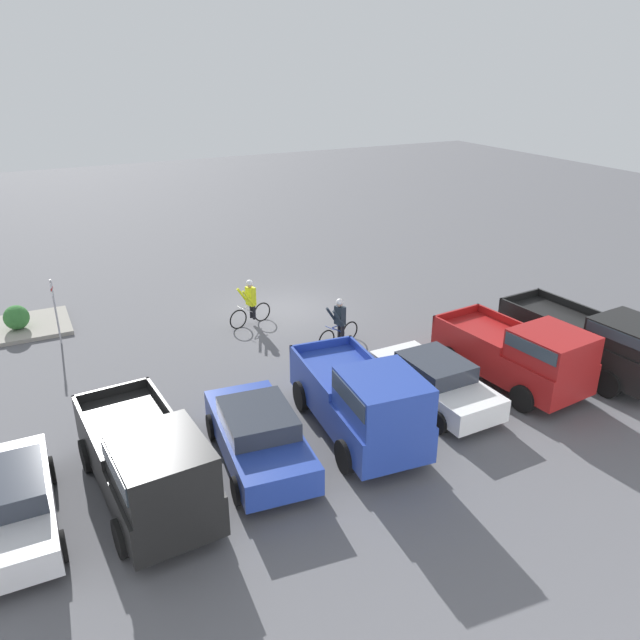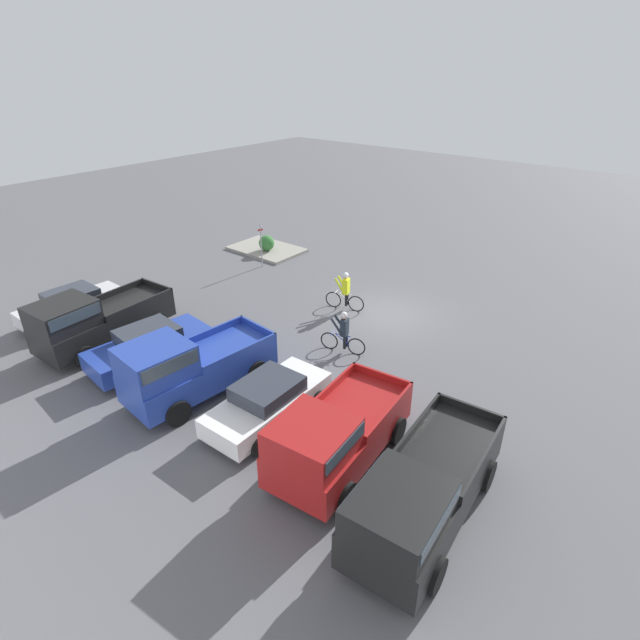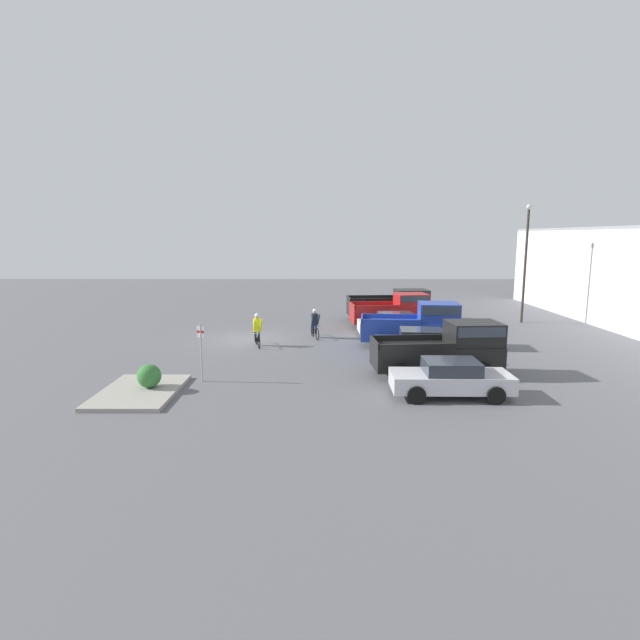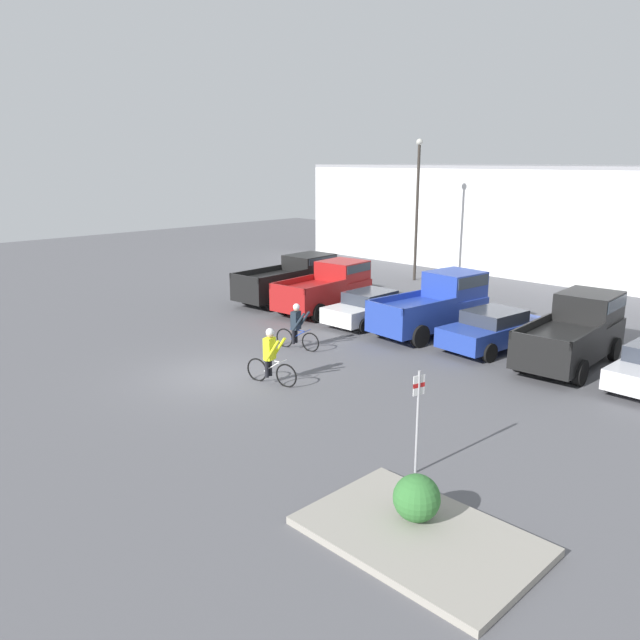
% 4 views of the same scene
% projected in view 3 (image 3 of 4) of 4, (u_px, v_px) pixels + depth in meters
% --- Properties ---
extents(ground_plane, '(80.00, 80.00, 0.00)m').
position_uv_depth(ground_plane, '(248.00, 339.00, 28.40)').
color(ground_plane, '#56565B').
extents(pickup_truck_0, '(2.48, 5.67, 2.12)m').
position_uv_depth(pickup_truck_0, '(393.00, 304.00, 34.67)').
color(pickup_truck_0, black).
rests_on(pickup_truck_0, ground_plane).
extents(pickup_truck_1, '(2.62, 4.98, 2.17)m').
position_uv_depth(pickup_truck_1, '(395.00, 310.00, 31.91)').
color(pickup_truck_1, maroon).
rests_on(pickup_truck_1, ground_plane).
extents(sedan_0, '(1.99, 4.37, 1.38)m').
position_uv_depth(sedan_0, '(395.00, 324.00, 29.18)').
color(sedan_0, white).
rests_on(sedan_0, ground_plane).
extents(pickup_truck_2, '(2.53, 5.21, 2.36)m').
position_uv_depth(pickup_truck_2, '(419.00, 324.00, 26.29)').
color(pickup_truck_2, '#233D9E').
rests_on(pickup_truck_2, ground_plane).
extents(sedan_1, '(2.33, 4.54, 1.45)m').
position_uv_depth(sedan_1, '(421.00, 344.00, 23.65)').
color(sedan_1, '#233D9E').
rests_on(sedan_1, ground_plane).
extents(pickup_truck_3, '(2.45, 5.39, 2.27)m').
position_uv_depth(pickup_truck_3, '(448.00, 348.00, 20.86)').
color(pickup_truck_3, black).
rests_on(pickup_truck_3, ground_plane).
extents(sedan_2, '(1.94, 4.33, 1.36)m').
position_uv_depth(sedan_2, '(451.00, 378.00, 18.14)').
color(sedan_2, silver).
rests_on(sedan_2, ground_plane).
extents(cyclist_0, '(1.80, 0.59, 1.79)m').
position_uv_depth(cyclist_0, '(257.00, 330.00, 26.48)').
color(cyclist_0, black).
rests_on(cyclist_0, ground_plane).
extents(cyclist_1, '(1.80, 0.59, 1.73)m').
position_uv_depth(cyclist_1, '(315.00, 323.00, 28.58)').
color(cyclist_1, black).
rests_on(cyclist_1, ground_plane).
extents(fire_lane_sign, '(0.10, 0.30, 2.37)m').
position_uv_depth(fire_lane_sign, '(201.00, 347.00, 19.90)').
color(fire_lane_sign, '#9E9EA3').
rests_on(fire_lane_sign, ground_plane).
extents(lamppost, '(0.36, 0.36, 7.84)m').
position_uv_depth(lamppost, '(526.00, 255.00, 33.11)').
color(lamppost, '#2D2823').
rests_on(lamppost, ground_plane).
extents(curb_island, '(4.16, 2.79, 0.15)m').
position_uv_depth(curb_island, '(140.00, 392.00, 18.57)').
color(curb_island, gray).
rests_on(curb_island, ground_plane).
extents(shrub, '(0.89, 0.89, 0.89)m').
position_uv_depth(shrub, '(149.00, 376.00, 18.78)').
color(shrub, '#337033').
rests_on(shrub, curb_island).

